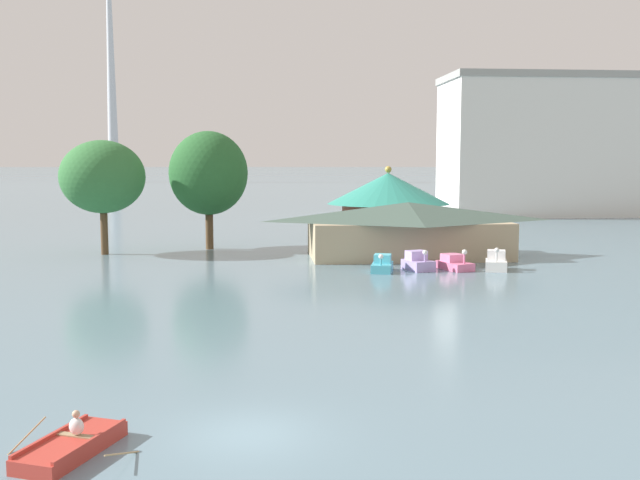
% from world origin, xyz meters
% --- Properties ---
extents(ground_plane, '(2000.00, 2000.00, 0.00)m').
position_xyz_m(ground_plane, '(0.00, 0.00, 0.00)').
color(ground_plane, slate).
extents(rowboat_with_rower, '(3.86, 3.72, 1.31)m').
position_xyz_m(rowboat_with_rower, '(-4.87, -0.98, 0.24)').
color(rowboat_with_rower, '#B7382D').
rests_on(rowboat_with_rower, ground).
extents(pedal_boat_cyan, '(2.09, 3.05, 1.44)m').
position_xyz_m(pedal_boat_cyan, '(9.47, 31.25, 0.49)').
color(pedal_boat_cyan, '#4CB7CC').
rests_on(pedal_boat_cyan, ground).
extents(pedal_boat_lavender, '(2.29, 2.71, 1.62)m').
position_xyz_m(pedal_boat_lavender, '(12.22, 31.71, 0.57)').
color(pedal_boat_lavender, '#B299D8').
rests_on(pedal_boat_lavender, ground).
extents(pedal_boat_pink, '(2.47, 3.22, 1.65)m').
position_xyz_m(pedal_boat_pink, '(15.03, 31.77, 0.46)').
color(pedal_boat_pink, pink).
rests_on(pedal_boat_pink, ground).
extents(pedal_boat_white, '(2.18, 2.73, 1.80)m').
position_xyz_m(pedal_boat_white, '(18.03, 31.19, 0.59)').
color(pedal_boat_white, white).
rests_on(pedal_boat_white, ground).
extents(boathouse, '(17.63, 9.15, 4.63)m').
position_xyz_m(boathouse, '(13.01, 39.07, 2.43)').
color(boathouse, tan).
rests_on(boathouse, ground).
extents(green_roof_pavilion, '(12.60, 12.60, 7.55)m').
position_xyz_m(green_roof_pavilion, '(13.92, 53.37, 3.90)').
color(green_roof_pavilion, brown).
rests_on(green_roof_pavilion, ground).
extents(shoreline_tree_tall_left, '(7.23, 7.23, 9.86)m').
position_xyz_m(shoreline_tree_tall_left, '(-12.82, 43.09, 6.70)').
color(shoreline_tree_tall_left, brown).
rests_on(shoreline_tree_tall_left, ground).
extents(shoreline_tree_mid, '(7.14, 7.14, 10.78)m').
position_xyz_m(shoreline_tree_mid, '(-3.99, 46.13, 6.95)').
color(shoreline_tree_mid, brown).
rests_on(shoreline_tree_mid, ground).
extents(background_building_block, '(29.30, 13.58, 20.63)m').
position_xyz_m(background_building_block, '(42.81, 84.55, 10.33)').
color(background_building_block, silver).
rests_on(background_building_block, ground).
extents(distant_broadcast_tower, '(6.12, 6.12, 148.63)m').
position_xyz_m(distant_broadcast_tower, '(-53.78, 264.53, 63.36)').
color(distant_broadcast_tower, silver).
rests_on(distant_broadcast_tower, ground).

